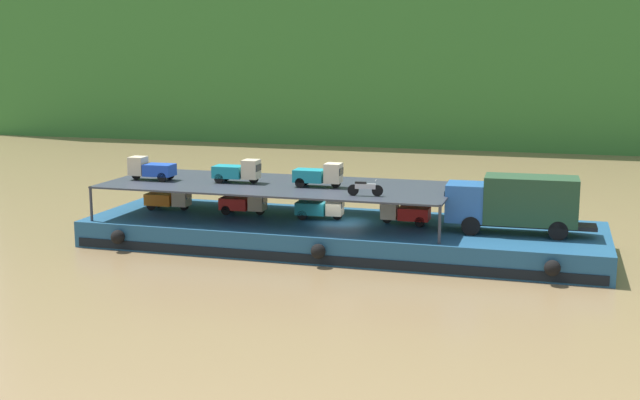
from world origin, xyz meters
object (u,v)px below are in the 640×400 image
object	(u,v)px
mini_truck_lower_aft	(244,203)
mini_truck_lower_stern	(169,198)
motorcycle_upper_port	(365,188)
mini_truck_lower_mid	(321,207)
covered_lorry	(515,202)
mini_truck_upper_fore	(319,175)
mini_truck_upper_stern	(151,169)
cargo_barge	(341,235)
mini_truck_upper_mid	(238,171)
mini_truck_lower_fore	(404,212)

from	to	relation	value
mini_truck_lower_aft	mini_truck_lower_stern	bearing A→B (deg)	179.66
motorcycle_upper_port	mini_truck_lower_aft	bearing A→B (deg)	160.38
mini_truck_lower_aft	mini_truck_lower_mid	world-z (taller)	same
covered_lorry	mini_truck_upper_fore	bearing A→B (deg)	179.82
mini_truck_lower_stern	mini_truck_upper_stern	size ratio (longest dim) A/B	1.00
cargo_barge	mini_truck_upper_mid	world-z (taller)	mini_truck_upper_mid
covered_lorry	motorcycle_upper_port	size ratio (longest dim) A/B	4.16
mini_truck_lower_aft	covered_lorry	bearing A→B (deg)	-2.99
mini_truck_lower_aft	mini_truck_lower_mid	bearing A→B (deg)	-1.18
mini_truck_lower_stern	mini_truck_lower_mid	distance (m)	9.76
cargo_barge	mini_truck_lower_aft	world-z (taller)	mini_truck_lower_aft
mini_truck_upper_stern	mini_truck_lower_stern	bearing A→B (deg)	68.00
mini_truck_upper_mid	mini_truck_upper_fore	world-z (taller)	same
mini_truck_upper_fore	mini_truck_lower_aft	bearing A→B (deg)	170.84
cargo_barge	mini_truck_lower_mid	size ratio (longest dim) A/B	10.48
mini_truck_lower_mid	mini_truck_lower_fore	world-z (taller)	same
mini_truck_upper_stern	motorcycle_upper_port	world-z (taller)	mini_truck_upper_stern
mini_truck_upper_mid	mini_truck_lower_aft	bearing A→B (deg)	81.09
mini_truck_lower_stern	mini_truck_upper_fore	bearing A→B (deg)	-4.75
mini_truck_lower_aft	mini_truck_upper_mid	size ratio (longest dim) A/B	1.01
mini_truck_upper_mid	mini_truck_upper_fore	distance (m)	5.00
mini_truck_upper_stern	mini_truck_upper_fore	world-z (taller)	same
mini_truck_lower_fore	mini_truck_upper_stern	size ratio (longest dim) A/B	0.99
covered_lorry	mini_truck_lower_stern	world-z (taller)	covered_lorry
mini_truck_lower_fore	covered_lorry	bearing A→B (deg)	-6.81
cargo_barge	mini_truck_lower_stern	world-z (taller)	mini_truck_lower_stern
cargo_barge	mini_truck_lower_aft	bearing A→B (deg)	174.78
mini_truck_upper_stern	mini_truck_upper_mid	xyz separation A→B (m)	(5.35, 0.54, 0.00)
mini_truck_lower_fore	mini_truck_upper_fore	bearing A→B (deg)	-171.81
mini_truck_upper_mid	cargo_barge	bearing A→B (deg)	1.00
mini_truck_lower_aft	motorcycle_upper_port	world-z (taller)	motorcycle_upper_port
mini_truck_lower_fore	mini_truck_upper_fore	size ratio (longest dim) A/B	1.00
mini_truck_upper_stern	mini_truck_upper_fore	xyz separation A→B (m)	(10.35, 0.42, 0.00)
covered_lorry	mini_truck_lower_stern	bearing A→B (deg)	177.65
mini_truck_lower_fore	mini_truck_upper_mid	bearing A→B (deg)	-176.67
mini_truck_lower_aft	motorcycle_upper_port	distance (m)	8.74
covered_lorry	mini_truck_upper_fore	world-z (taller)	mini_truck_upper_fore
mini_truck_lower_fore	mini_truck_lower_stern	bearing A→B (deg)	179.51
covered_lorry	mini_truck_upper_stern	bearing A→B (deg)	-178.97
cargo_barge	mini_truck_lower_fore	world-z (taller)	mini_truck_lower_fore
mini_truck_lower_stern	mini_truck_upper_fore	distance (m)	10.09
mini_truck_lower_mid	mini_truck_upper_stern	bearing A→B (deg)	-173.84
cargo_barge	covered_lorry	distance (m)	9.97
mini_truck_lower_aft	mini_truck_upper_fore	world-z (taller)	mini_truck_upper_fore
mini_truck_lower_fore	mini_truck_upper_stern	xyz separation A→B (m)	(-15.16, -1.11, 2.00)
mini_truck_upper_stern	mini_truck_lower_aft	bearing A→B (deg)	12.45
mini_truck_upper_mid	motorcycle_upper_port	xyz separation A→B (m)	(8.17, -2.21, -0.26)
mini_truck_lower_mid	mini_truck_upper_mid	world-z (taller)	mini_truck_upper_mid
cargo_barge	mini_truck_lower_mid	distance (m)	2.01
mini_truck_lower_stern	mini_truck_lower_mid	bearing A→B (deg)	-0.75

